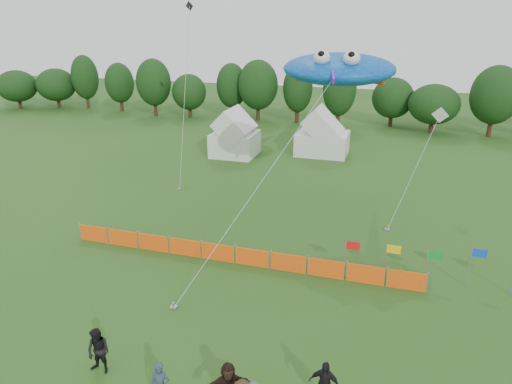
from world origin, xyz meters
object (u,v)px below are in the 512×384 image
(spectator_b, at_px, (99,351))
(spectator_d, at_px, (324,384))
(tent_left, at_px, (235,136))
(tent_right, at_px, (323,136))
(barrier_fence, at_px, (235,255))
(stingray_kite, at_px, (341,68))

(spectator_b, height_order, spectator_d, spectator_b)
(tent_left, bearing_deg, tent_right, 19.24)
(tent_left, distance_m, spectator_d, 31.78)
(spectator_b, bearing_deg, barrier_fence, 78.87)
(tent_right, xyz_separation_m, stingray_kite, (3.07, -14.54, 7.94))
(tent_left, height_order, spectator_b, tent_left)
(barrier_fence, distance_m, spectator_b, 9.57)
(spectator_d, bearing_deg, tent_right, 103.04)
(barrier_fence, bearing_deg, tent_right, 87.51)
(tent_left, xyz_separation_m, stingray_kite, (11.25, -11.68, 7.86))
(spectator_b, bearing_deg, stingray_kite, 72.63)
(barrier_fence, xyz_separation_m, spectator_b, (-2.11, -9.32, 0.44))
(barrier_fence, relative_size, stingray_kite, 0.89)
(tent_right, xyz_separation_m, barrier_fence, (-1.01, -23.20, -1.30))
(tent_left, distance_m, spectator_b, 30.11)
(tent_right, distance_m, spectator_d, 32.10)
(barrier_fence, xyz_separation_m, spectator_d, (6.23, -8.46, 0.41))
(tent_left, height_order, tent_right, tent_left)
(tent_right, height_order, spectator_d, tent_right)
(tent_left, xyz_separation_m, spectator_d, (13.40, -28.80, -0.97))
(spectator_b, distance_m, stingray_kite, 20.95)
(spectator_b, relative_size, stingray_kite, 0.08)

